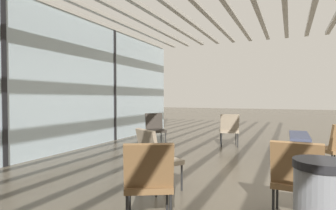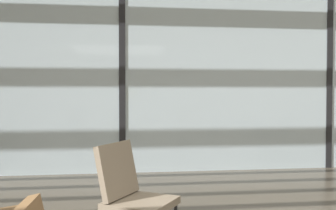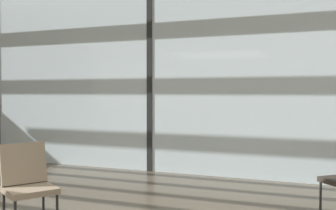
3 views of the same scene
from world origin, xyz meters
name	(u,v)px [view 2 (image 2 of 3)]	position (x,y,z in m)	size (l,w,h in m)	color
glass_curtain_wall	(122,68)	(0.00, 5.20, 1.68)	(14.00, 0.08, 3.36)	silver
window_mullion_1	(122,68)	(0.00, 5.20, 1.68)	(0.10, 0.12, 3.36)	black
window_mullion_2	(328,69)	(3.50, 5.20, 1.68)	(0.10, 0.12, 3.36)	black
parked_airplane	(164,63)	(1.39, 11.05, 2.21)	(11.54, 4.42, 4.42)	silver
lounge_chair_7	(131,190)	(0.01, 1.97, 0.49)	(0.70, 0.69, 0.87)	#7F705B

